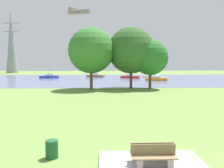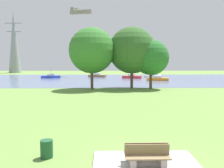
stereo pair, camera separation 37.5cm
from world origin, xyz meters
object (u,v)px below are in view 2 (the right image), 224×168
at_px(bench_facing_inland, 148,158).
at_px(electricity_pylon, 14,42).
at_px(sailboat_red, 132,76).
at_px(bench_facing_water, 146,153).
at_px(tree_west_far, 92,51).
at_px(sailboat_brown, 97,75).
at_px(tree_mid_shore, 151,58).
at_px(sailboat_blue, 51,76).
at_px(light_aircraft, 81,12).
at_px(sailboat_orange, 158,79).
at_px(tree_west_near, 132,50).
at_px(litter_bin, 47,149).
at_px(sailboat_white, 153,76).

xyz_separation_m(bench_facing_inland, electricity_pylon, (-35.65, 83.87, 10.91)).
xyz_separation_m(sailboat_red, electricity_pylon, (-40.48, 30.86, 10.92)).
height_order(sailboat_red, electricity_pylon, electricity_pylon).
height_order(bench_facing_water, sailboat_red, sailboat_red).
distance_m(tree_west_far, electricity_pylon, 63.70).
bearing_deg(sailboat_brown, tree_mid_shore, -71.99).
xyz_separation_m(sailboat_blue, light_aircraft, (7.04, 8.37, 17.80)).
bearing_deg(sailboat_brown, sailboat_blue, -163.04).
xyz_separation_m(bench_facing_inland, sailboat_blue, (-15.93, 54.49, -0.00)).
height_order(bench_facing_water, light_aircraft, light_aircraft).
distance_m(sailboat_brown, tree_mid_shore, 30.79).
bearing_deg(sailboat_brown, sailboat_orange, -42.46).
bearing_deg(sailboat_blue, bench_facing_inland, -73.70).
bearing_deg(sailboat_blue, sailboat_orange, -19.50).
relative_size(bench_facing_inland, tree_mid_shore, 0.24).
xyz_separation_m(bench_facing_inland, sailboat_brown, (-4.10, 58.10, -0.01)).
bearing_deg(sailboat_brown, bench_facing_water, -85.93).
height_order(bench_facing_inland, electricity_pylon, electricity_pylon).
height_order(bench_facing_water, tree_west_near, tree_west_near).
height_order(tree_west_near, tree_mid_shore, tree_west_near).
bearing_deg(tree_west_near, electricity_pylon, 125.18).
relative_size(sailboat_orange, light_aircraft, 0.61).
relative_size(litter_bin, tree_west_near, 0.08).
height_order(sailboat_white, tree_west_near, tree_west_near).
relative_size(bench_facing_inland, sailboat_red, 0.27).
bearing_deg(sailboat_orange, sailboat_brown, 137.54).
bearing_deg(sailboat_red, sailboat_blue, 175.92).
bearing_deg(electricity_pylon, bench_facing_inland, -66.97).
relative_size(tree_mid_shore, electricity_pylon, 0.34).
bearing_deg(bench_facing_inland, sailboat_red, 84.80).
distance_m(litter_bin, sailboat_blue, 54.37).
height_order(sailboat_white, sailboat_orange, sailboat_white).
bearing_deg(bench_facing_inland, tree_mid_shore, 79.64).
relative_size(bench_facing_inland, light_aircraft, 0.21).
bearing_deg(tree_west_near, sailboat_brown, 102.98).
xyz_separation_m(sailboat_white, electricity_pylon, (-46.66, 27.21, 10.91)).
xyz_separation_m(sailboat_brown, electricity_pylon, (-31.56, 25.77, 10.92)).
bearing_deg(litter_bin, bench_facing_water, -10.96).
relative_size(sailboat_orange, electricity_pylon, 0.23).
bearing_deg(tree_mid_shore, electricity_pylon, 126.82).
height_order(bench_facing_inland, sailboat_blue, sailboat_blue).
distance_m(tree_west_near, electricity_pylon, 66.29).
distance_m(bench_facing_water, electricity_pylon, 91.30).
bearing_deg(sailboat_orange, sailboat_white, 83.97).
height_order(tree_west_far, tree_west_near, tree_west_near).
xyz_separation_m(bench_facing_water, tree_west_near, (2.41, 29.33, 5.56)).
bearing_deg(sailboat_blue, light_aircraft, 49.94).
relative_size(tree_west_far, electricity_pylon, 0.42).
relative_size(tree_west_far, tree_west_near, 0.98).
distance_m(sailboat_blue, tree_west_near, 31.20).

